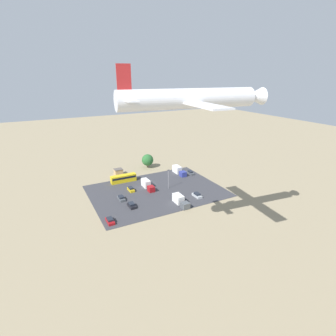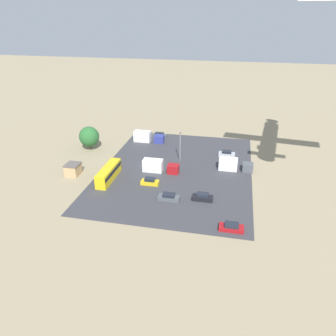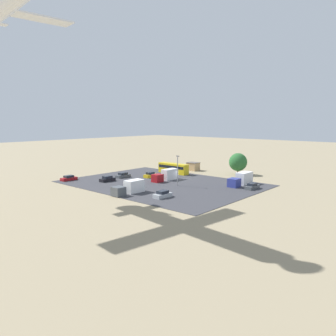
% 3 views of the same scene
% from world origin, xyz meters
% --- Properties ---
extents(ground_plane, '(400.00, 400.00, 0.00)m').
position_xyz_m(ground_plane, '(0.00, 0.00, 0.00)').
color(ground_plane, gray).
extents(parking_lot_surface, '(50.54, 36.95, 0.08)m').
position_xyz_m(parking_lot_surface, '(0.00, 8.13, 0.04)').
color(parking_lot_surface, '#38383D').
rests_on(parking_lot_surface, ground).
extents(shed_building, '(3.83, 3.35, 2.76)m').
position_xyz_m(shed_building, '(7.87, -16.24, 1.39)').
color(shed_building, tan).
rests_on(shed_building, ground).
extents(bus, '(10.84, 2.53, 3.20)m').
position_xyz_m(bus, '(8.65, -6.69, 1.81)').
color(bus, gold).
rests_on(bus, ground).
extents(parked_car_0, '(1.94, 4.54, 1.48)m').
position_xyz_m(parked_car_0, '(14.91, 9.16, 0.70)').
color(parked_car_0, '#4C5156').
rests_on(parked_car_0, ground).
extents(parked_car_1, '(1.76, 4.75, 1.48)m').
position_xyz_m(parked_car_1, '(-21.82, -1.59, 0.70)').
color(parked_car_1, '#4C5156').
rests_on(parked_car_1, ground).
extents(parked_car_2, '(1.99, 4.52, 1.42)m').
position_xyz_m(parked_car_2, '(22.92, 22.52, 0.67)').
color(parked_car_2, maroon).
rests_on(parked_car_2, ground).
extents(parked_car_3, '(1.99, 4.44, 1.54)m').
position_xyz_m(parked_car_3, '(-11.18, 20.04, 0.72)').
color(parked_car_3, '#ADB2B7').
rests_on(parked_car_3, ground).
extents(parked_car_4, '(1.99, 4.38, 1.53)m').
position_xyz_m(parked_car_4, '(13.44, 16.15, 0.72)').
color(parked_car_4, black).
rests_on(parked_car_4, ground).
extents(parked_car_5, '(1.79, 4.12, 1.58)m').
position_xyz_m(parked_car_5, '(9.04, 3.47, 0.74)').
color(parked_car_5, gold).
rests_on(parked_car_5, ground).
extents(parked_truck_0, '(2.56, 9.19, 3.21)m').
position_xyz_m(parked_truck_0, '(-17.24, -4.32, 1.55)').
color(parked_truck_0, navy).
rests_on(parked_truck_0, ground).
extents(parked_truck_1, '(2.58, 8.42, 2.97)m').
position_xyz_m(parked_truck_1, '(-2.62, 22.09, 1.44)').
color(parked_truck_1, '#4C5156').
rests_on(parked_truck_1, ground).
extents(parked_truck_2, '(2.34, 8.96, 3.09)m').
position_xyz_m(parked_truck_2, '(2.18, 3.90, 1.49)').
color(parked_truck_2, maroon).
rests_on(parked_truck_2, ground).
extents(tree_near_shed, '(5.69, 5.69, 6.83)m').
position_xyz_m(tree_near_shed, '(-7.90, -18.81, 3.98)').
color(tree_near_shed, brown).
rests_on(tree_near_shed, ground).
extents(light_pole_lot_centre, '(0.90, 0.28, 7.93)m').
position_xyz_m(light_pole_lot_centre, '(-5.36, 7.94, 4.47)').
color(light_pole_lot_centre, gray).
rests_on(light_pole_lot_centre, ground).
extents(airplane, '(35.68, 28.87, 9.12)m').
position_xyz_m(airplane, '(7.10, 44.41, 38.63)').
color(airplane, white).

